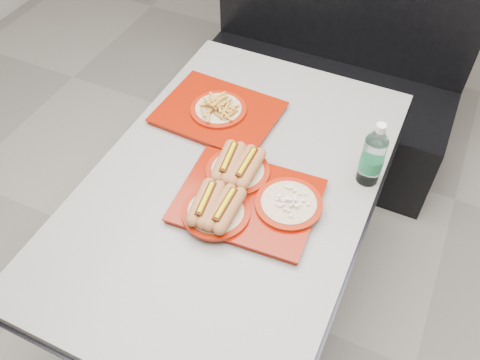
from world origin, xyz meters
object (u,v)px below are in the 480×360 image
at_px(booth_bench, 324,80).
at_px(tray_far, 219,111).
at_px(water_bottle, 373,157).
at_px(diner_table, 232,212).
at_px(tray_near, 243,194).

bearing_deg(booth_bench, tray_far, -102.72).
bearing_deg(tray_far, water_bottle, -7.19).
height_order(booth_bench, water_bottle, booth_bench).
bearing_deg(booth_bench, diner_table, -90.00).
height_order(diner_table, booth_bench, booth_bench).
height_order(booth_bench, tray_far, booth_bench).
relative_size(booth_bench, water_bottle, 5.57).
distance_m(booth_bench, tray_near, 1.22).
bearing_deg(booth_bench, tray_near, -86.56).
relative_size(diner_table, booth_bench, 1.05).
bearing_deg(tray_far, booth_bench, 77.28).
distance_m(diner_table, tray_near, 0.22).
height_order(diner_table, tray_near, tray_near).
height_order(tray_far, water_bottle, water_bottle).
xyz_separation_m(booth_bench, tray_far, (-0.18, -0.82, 0.37)).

